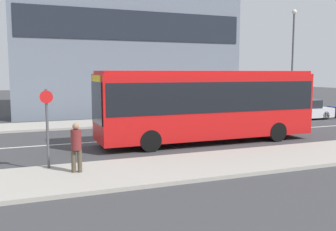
% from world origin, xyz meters
% --- Properties ---
extents(ground_plane, '(120.00, 120.00, 0.00)m').
position_xyz_m(ground_plane, '(0.00, 0.00, 0.00)').
color(ground_plane, '#3A3A3D').
extents(sidewalk_near, '(44.00, 3.50, 0.13)m').
position_xyz_m(sidewalk_near, '(0.00, -6.25, 0.07)').
color(sidewalk_near, '#A39E93').
rests_on(sidewalk_near, ground_plane).
extents(sidewalk_far, '(44.00, 3.50, 0.13)m').
position_xyz_m(sidewalk_far, '(0.00, 6.25, 0.07)').
color(sidewalk_far, '#A39E93').
rests_on(sidewalk_far, ground_plane).
extents(lane_centerline, '(41.80, 0.16, 0.01)m').
position_xyz_m(lane_centerline, '(0.00, 0.00, 0.00)').
color(lane_centerline, silver).
rests_on(lane_centerline, ground_plane).
extents(city_bus, '(10.76, 2.58, 3.48)m').
position_xyz_m(city_bus, '(3.63, -1.98, 2.00)').
color(city_bus, red).
rests_on(city_bus, ground_plane).
extents(parked_car_0, '(4.20, 1.76, 1.42)m').
position_xyz_m(parked_car_0, '(14.38, 3.46, 0.66)').
color(parked_car_0, silver).
rests_on(parked_car_0, ground_plane).
extents(pedestrian_near_stop, '(0.34, 0.34, 1.64)m').
position_xyz_m(pedestrian_near_stop, '(-3.17, -5.85, 1.05)').
color(pedestrian_near_stop, '#4C4233').
rests_on(pedestrian_near_stop, sidewalk_near).
extents(bus_stop_sign, '(0.44, 0.12, 2.73)m').
position_xyz_m(bus_stop_sign, '(-4.00, -4.92, 1.72)').
color(bus_stop_sign, '#4C4C51').
rests_on(bus_stop_sign, sidewalk_near).
extents(street_lamp, '(0.36, 0.36, 8.05)m').
position_xyz_m(street_lamp, '(14.88, 5.43, 4.95)').
color(street_lamp, '#4C4C51').
rests_on(street_lamp, sidewalk_far).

